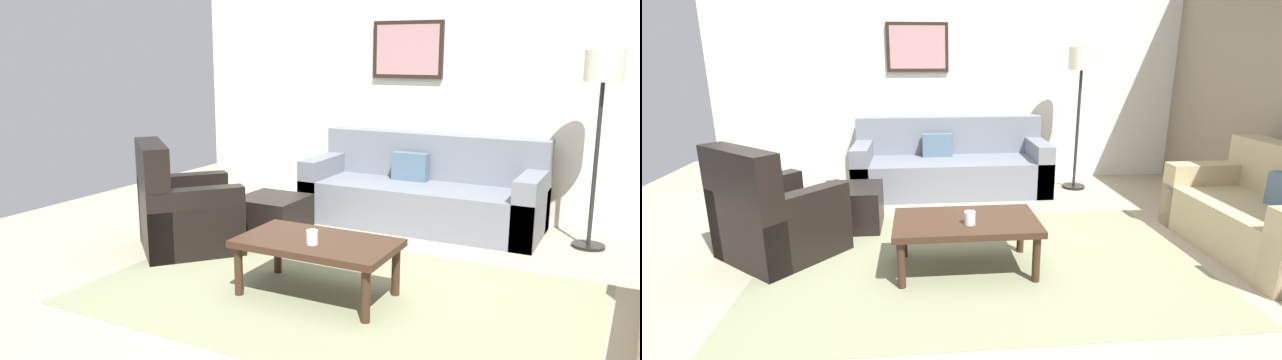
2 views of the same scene
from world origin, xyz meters
The scene contains 10 objects.
ground_plane centered at (0.00, 0.00, 0.00)m, with size 8.00×8.00×0.00m, color tan.
rear_partition centered at (0.00, 2.60, 1.40)m, with size 6.00×0.12×2.80m, color silver.
area_rug centered at (0.00, 0.00, 0.00)m, with size 3.48×2.23×0.01m, color gray.
couch_main centered at (-0.08, 2.09, 0.30)m, with size 2.30×0.92×0.88m.
armchair_leather centered at (-1.67, 0.29, 0.31)m, with size 1.13×1.13×0.95m.
ottoman centered at (-1.13, 0.91, 0.20)m, with size 0.56×0.56×0.40m, color black.
coffee_table centered at (-0.12, -0.09, 0.36)m, with size 1.10×0.64×0.41m.
cup centered at (-0.11, -0.19, 0.46)m, with size 0.08×0.08×0.10m, color white.
lamp_standing centered at (1.47, 2.01, 1.41)m, with size 0.32×0.32×1.71m.
framed_artwork centered at (-0.46, 2.51, 1.71)m, with size 0.76×0.04×0.59m.
Camera 1 is at (1.86, -3.76, 1.71)m, focal length 35.03 mm.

